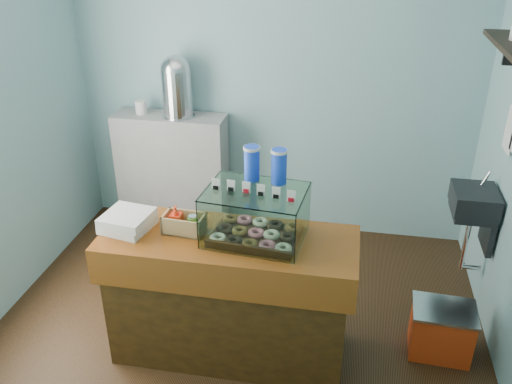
% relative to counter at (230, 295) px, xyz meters
% --- Properties ---
extents(ground, '(3.50, 3.50, 0.00)m').
position_rel_counter_xyz_m(ground, '(0.00, 0.25, -0.46)').
color(ground, black).
rests_on(ground, ground).
extents(room_shell, '(3.54, 3.04, 2.82)m').
position_rel_counter_xyz_m(room_shell, '(0.03, 0.26, 1.25)').
color(room_shell, '#78A9AF').
rests_on(room_shell, ground).
extents(counter, '(1.60, 0.60, 0.90)m').
position_rel_counter_xyz_m(counter, '(0.00, 0.00, 0.00)').
color(counter, '#482C0E').
rests_on(counter, ground).
extents(back_shelf, '(1.00, 0.32, 1.10)m').
position_rel_counter_xyz_m(back_shelf, '(-0.90, 1.57, 0.09)').
color(back_shelf, '#959597').
rests_on(back_shelf, ground).
extents(display_case, '(0.63, 0.49, 0.54)m').
position_rel_counter_xyz_m(display_case, '(0.17, 0.06, 0.61)').
color(display_case, '#361E10').
rests_on(display_case, counter).
extents(condiment_crate, '(0.26, 0.17, 0.17)m').
position_rel_counter_xyz_m(condiment_crate, '(-0.29, 0.02, 0.50)').
color(condiment_crate, tan).
rests_on(condiment_crate, counter).
extents(pastry_boxes, '(0.33, 0.33, 0.11)m').
position_rel_counter_xyz_m(pastry_boxes, '(-0.65, -0.01, 0.50)').
color(pastry_boxes, silver).
rests_on(pastry_boxes, counter).
extents(coffee_urn, '(0.29, 0.29, 0.54)m').
position_rel_counter_xyz_m(coffee_urn, '(-0.81, 1.57, 0.92)').
color(coffee_urn, silver).
rests_on(coffee_urn, back_shelf).
extents(red_cooler, '(0.43, 0.33, 0.36)m').
position_rel_counter_xyz_m(red_cooler, '(1.40, 0.24, -0.28)').
color(red_cooler, red).
rests_on(red_cooler, ground).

